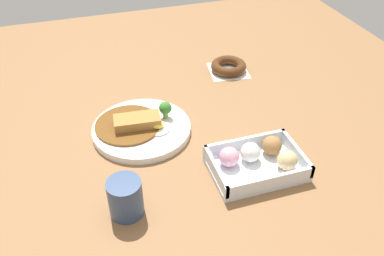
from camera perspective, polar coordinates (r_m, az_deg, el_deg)
The scene contains 5 objects.
ground_plane at distance 1.03m, azimuth -0.50°, elevation 0.19°, with size 1.60×1.60×0.00m, color brown.
curry_plate at distance 1.01m, azimuth -7.26°, elevation 0.10°, with size 0.24×0.24×0.06m.
donut_box at distance 0.91m, azimuth 9.25°, elevation -4.60°, with size 0.20×0.14×0.06m.
chocolate_ring_donut at distance 1.26m, azimuth 5.19°, elevation 8.65°, with size 0.13×0.13×0.03m.
coffee_mug at distance 0.81m, azimuth -9.39°, elevation -9.71°, with size 0.07×0.07×0.08m, color #33476B.
Camera 1 is at (0.24, 0.78, 0.63)m, focal length 37.72 mm.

